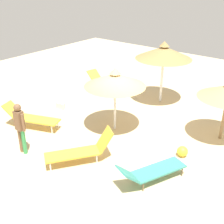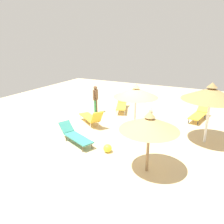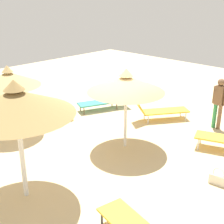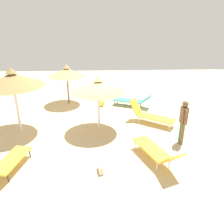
% 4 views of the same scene
% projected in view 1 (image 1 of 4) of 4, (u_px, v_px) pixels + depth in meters
% --- Properties ---
extents(ground, '(24.00, 24.00, 0.10)m').
position_uv_depth(ground, '(122.00, 130.00, 11.09)').
color(ground, beige).
extents(parasol_umbrella_near_right, '(2.21, 2.21, 2.40)m').
position_uv_depth(parasol_umbrella_near_right, '(115.00, 80.00, 10.27)').
color(parasol_umbrella_near_right, white).
rests_on(parasol_umbrella_near_right, ground).
extents(parasol_umbrella_far_right, '(2.46, 2.46, 2.74)m').
position_uv_depth(parasol_umbrella_far_right, '(164.00, 52.00, 12.52)').
color(parasol_umbrella_far_right, white).
rests_on(parasol_umbrella_far_right, ground).
extents(lounge_chair_center, '(1.33, 2.16, 0.75)m').
position_uv_depth(lounge_chair_center, '(151.00, 171.00, 8.17)').
color(lounge_chair_center, teal).
rests_on(lounge_chair_center, ground).
extents(lounge_chair_near_left, '(2.23, 1.31, 0.89)m').
position_uv_depth(lounge_chair_near_left, '(31.00, 117.00, 11.02)').
color(lounge_chair_near_left, gold).
rests_on(lounge_chair_near_left, ground).
extents(lounge_chair_front, '(1.65, 2.05, 1.00)m').
position_uv_depth(lounge_chair_front, '(82.00, 150.00, 9.01)').
color(lounge_chair_front, gold).
rests_on(lounge_chair_front, ground).
extents(lounge_chair_far_left, '(2.18, 0.98, 0.81)m').
position_uv_depth(lounge_chair_far_left, '(103.00, 82.00, 14.60)').
color(lounge_chair_far_left, gold).
rests_on(lounge_chair_far_left, ground).
extents(person_standing_back, '(0.46, 0.23, 1.75)m').
position_uv_depth(person_standing_back, '(20.00, 126.00, 9.22)').
color(person_standing_back, brown).
rests_on(person_standing_back, ground).
extents(handbag, '(0.42, 0.20, 0.45)m').
position_uv_depth(handbag, '(60.00, 105.00, 12.67)').
color(handbag, beige).
rests_on(handbag, ground).
extents(beach_ball, '(0.35, 0.35, 0.35)m').
position_uv_depth(beach_ball, '(182.00, 151.00, 9.38)').
color(beach_ball, yellow).
rests_on(beach_ball, ground).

